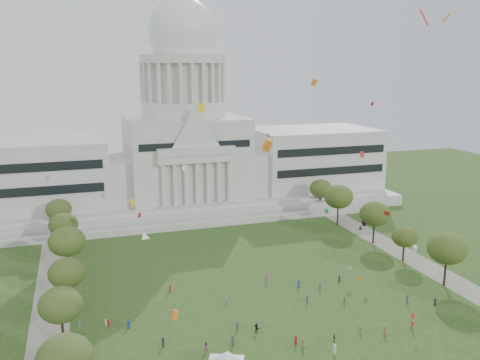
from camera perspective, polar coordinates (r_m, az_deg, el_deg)
ground at (r=102.43m, az=8.28°, el=-18.59°), size 400.00×400.00×0.00m
capitol at (r=198.24m, az=-6.19°, el=3.58°), size 160.00×64.50×91.30m
path_left at (r=120.48m, az=-20.54°, el=-14.27°), size 8.00×160.00×0.04m
path_right at (r=149.16m, az=19.96°, el=-8.98°), size 8.00×160.00×0.04m
row_tree_l_1 at (r=87.00m, az=-19.08°, el=-18.40°), size 8.86×8.86×12.59m
row_tree_l_2 at (r=105.24m, az=-19.49°, el=-13.08°), size 8.42×8.42×11.97m
row_tree_r_2 at (r=134.56m, az=22.25°, el=-7.13°), size 9.55×9.55×13.58m
row_tree_l_3 at (r=120.58m, az=-18.89°, el=-9.86°), size 8.12×8.12×11.55m
row_tree_r_3 at (r=148.06m, az=17.99°, el=-6.09°), size 7.01×7.01×9.98m
row_tree_l_4 at (r=137.57m, az=-18.87°, el=-6.55°), size 9.29×9.29×13.21m
row_tree_r_4 at (r=159.79m, az=14.89°, el=-3.71°), size 9.19×9.19×13.06m
row_tree_l_5 at (r=155.63m, az=-19.22°, el=-4.76°), size 8.33×8.33×11.85m
row_tree_r_5 at (r=175.60m, az=11.00°, el=-1.85°), size 9.82×9.82×13.96m
row_tree_l_6 at (r=173.17m, az=-19.69°, el=-3.13°), size 8.19×8.19×11.64m
row_tree_r_6 at (r=192.42m, az=9.06°, el=-0.96°), size 8.42×8.42×11.97m
event_tent at (r=92.48m, az=-1.64°, el=-19.44°), size 11.23×11.23×4.82m
person_0 at (r=126.15m, az=21.06°, el=-12.64°), size 1.02×0.93×1.75m
person_2 at (r=125.33m, az=18.33°, el=-12.56°), size 1.08×0.95×1.90m
person_3 at (r=110.05m, az=13.35°, el=-15.98°), size 0.78×1.15×1.62m
person_4 at (r=106.02m, az=10.53°, el=-17.02°), size 0.77×1.04×1.59m
person_5 at (r=107.38m, az=1.88°, el=-16.27°), size 1.36×2.01×2.02m
person_8 at (r=101.59m, az=-3.85°, el=-18.15°), size 1.06×0.94×1.86m
person_9 at (r=113.92m, az=18.80°, el=-15.23°), size 1.35×1.14×1.86m
person_10 at (r=121.24m, az=11.64°, el=-13.08°), size 0.84×1.15×1.75m
distant_crowd at (r=109.06m, az=-0.57°, el=-15.85°), size 62.94×38.65×1.95m
kite_swarm at (r=104.05m, az=6.19°, el=-1.88°), size 80.88×100.13×64.16m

